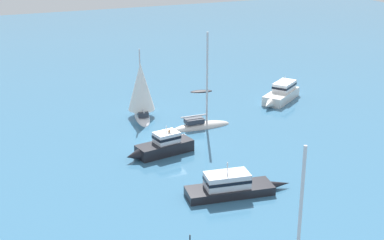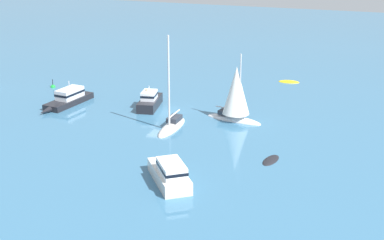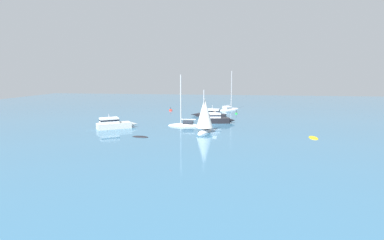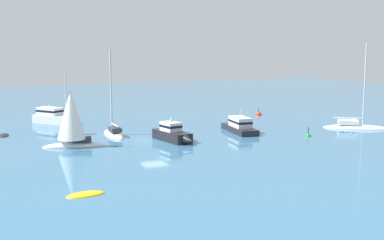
{
  "view_description": "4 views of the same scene",
  "coord_description": "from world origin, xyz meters",
  "px_view_note": "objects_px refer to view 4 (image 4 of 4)",
  "views": [
    {
      "loc": [
        15.69,
        42.2,
        18.71
      ],
      "look_at": [
        -1.86,
        0.71,
        2.34
      ],
      "focal_mm": 51.44,
      "sensor_mm": 36.0,
      "label": 1
    },
    {
      "loc": [
        -54.01,
        -22.22,
        19.11
      ],
      "look_at": [
        -4.03,
        -4.96,
        0.95
      ],
      "focal_mm": 54.7,
      "sensor_mm": 36.0,
      "label": 2
    },
    {
      "loc": [
        5.55,
        -59.36,
        9.54
      ],
      "look_at": [
        -2.51,
        -5.84,
        1.57
      ],
      "focal_mm": 30.25,
      "sensor_mm": 36.0,
      "label": 3
    },
    {
      "loc": [
        47.76,
        -17.58,
        9.49
      ],
      "look_at": [
        0.05,
        4.27,
        1.83
      ],
      "focal_mm": 47.37,
      "sensor_mm": 36.0,
      "label": 4
    }
  ],
  "objects_px": {
    "mooring_buoy": "(259,115)",
    "sailboat": "(355,127)",
    "motor_cruiser": "(239,126)",
    "channel_buoy": "(308,136)",
    "dinghy_1": "(86,195)",
    "sloop": "(72,120)",
    "dinghy": "(4,136)",
    "sailboat_1": "(113,134)",
    "cabin_cruiser": "(55,117)",
    "powerboat": "(173,134)"
  },
  "relations": [
    {
      "from": "cabin_cruiser",
      "to": "sailboat",
      "type": "distance_m",
      "value": 36.32
    },
    {
      "from": "motor_cruiser",
      "to": "channel_buoy",
      "type": "distance_m",
      "value": 7.63
    },
    {
      "from": "dinghy",
      "to": "mooring_buoy",
      "type": "distance_m",
      "value": 33.73
    },
    {
      "from": "mooring_buoy",
      "to": "motor_cruiser",
      "type": "bearing_deg",
      "value": -40.52
    },
    {
      "from": "powerboat",
      "to": "sloop",
      "type": "relative_size",
      "value": 0.85
    },
    {
      "from": "motor_cruiser",
      "to": "mooring_buoy",
      "type": "bearing_deg",
      "value": -32.67
    },
    {
      "from": "sailboat",
      "to": "channel_buoy",
      "type": "height_order",
      "value": "sailboat"
    },
    {
      "from": "dinghy",
      "to": "dinghy_1",
      "type": "bearing_deg",
      "value": -163.6
    },
    {
      "from": "motor_cruiser",
      "to": "channel_buoy",
      "type": "height_order",
      "value": "motor_cruiser"
    },
    {
      "from": "sailboat",
      "to": "dinghy_1",
      "type": "xyz_separation_m",
      "value": [
        13.56,
        -34.71,
        -0.15
      ]
    },
    {
      "from": "powerboat",
      "to": "channel_buoy",
      "type": "xyz_separation_m",
      "value": [
        3.4,
        14.16,
        -0.73
      ]
    },
    {
      "from": "channel_buoy",
      "to": "sloop",
      "type": "bearing_deg",
      "value": -101.21
    },
    {
      "from": "sailboat_1",
      "to": "dinghy_1",
      "type": "bearing_deg",
      "value": 160.53
    },
    {
      "from": "motor_cruiser",
      "to": "mooring_buoy",
      "type": "height_order",
      "value": "motor_cruiser"
    },
    {
      "from": "sailboat",
      "to": "motor_cruiser",
      "type": "distance_m",
      "value": 14.02
    },
    {
      "from": "cabin_cruiser",
      "to": "sloop",
      "type": "xyz_separation_m",
      "value": [
        15.76,
        -1.0,
        1.73
      ]
    },
    {
      "from": "dinghy",
      "to": "channel_buoy",
      "type": "distance_m",
      "value": 32.55
    },
    {
      "from": "sailboat",
      "to": "sailboat_1",
      "type": "relative_size",
      "value": 1.07
    },
    {
      "from": "powerboat",
      "to": "sailboat",
      "type": "height_order",
      "value": "sailboat"
    },
    {
      "from": "powerboat",
      "to": "mooring_buoy",
      "type": "distance_m",
      "value": 22.51
    },
    {
      "from": "channel_buoy",
      "to": "dinghy",
      "type": "bearing_deg",
      "value": -115.05
    },
    {
      "from": "sailboat_1",
      "to": "motor_cruiser",
      "type": "distance_m",
      "value": 13.91
    },
    {
      "from": "cabin_cruiser",
      "to": "mooring_buoy",
      "type": "height_order",
      "value": "cabin_cruiser"
    },
    {
      "from": "dinghy_1",
      "to": "sailboat_1",
      "type": "bearing_deg",
      "value": 64.55
    },
    {
      "from": "sailboat_1",
      "to": "sailboat",
      "type": "bearing_deg",
      "value": -103.54
    },
    {
      "from": "mooring_buoy",
      "to": "sailboat",
      "type": "bearing_deg",
      "value": 15.76
    },
    {
      "from": "dinghy",
      "to": "motor_cruiser",
      "type": "relative_size",
      "value": 0.34
    },
    {
      "from": "motor_cruiser",
      "to": "sailboat_1",
      "type": "bearing_deg",
      "value": 83.02
    },
    {
      "from": "sailboat",
      "to": "sloop",
      "type": "relative_size",
      "value": 1.42
    },
    {
      "from": "cabin_cruiser",
      "to": "sailboat",
      "type": "height_order",
      "value": "sailboat"
    },
    {
      "from": "dinghy_1",
      "to": "sailboat",
      "type": "bearing_deg",
      "value": 16.39
    },
    {
      "from": "channel_buoy",
      "to": "mooring_buoy",
      "type": "relative_size",
      "value": 0.97
    },
    {
      "from": "cabin_cruiser",
      "to": "channel_buoy",
      "type": "height_order",
      "value": "cabin_cruiser"
    },
    {
      "from": "dinghy",
      "to": "motor_cruiser",
      "type": "distance_m",
      "value": 25.57
    },
    {
      "from": "sloop",
      "to": "motor_cruiser",
      "type": "xyz_separation_m",
      "value": [
        -0.67,
        18.64,
        -1.85
      ]
    },
    {
      "from": "channel_buoy",
      "to": "mooring_buoy",
      "type": "xyz_separation_m",
      "value": [
        -16.5,
        4.13,
        -0.01
      ]
    },
    {
      "from": "cabin_cruiser",
      "to": "powerboat",
      "type": "bearing_deg",
      "value": -8.75
    },
    {
      "from": "sailboat",
      "to": "sailboat_1",
      "type": "bearing_deg",
      "value": -159.19
    },
    {
      "from": "cabin_cruiser",
      "to": "sailboat_1",
      "type": "distance_m",
      "value": 12.29
    },
    {
      "from": "cabin_cruiser",
      "to": "motor_cruiser",
      "type": "relative_size",
      "value": 0.83
    },
    {
      "from": "dinghy_1",
      "to": "cabin_cruiser",
      "type": "bearing_deg",
      "value": 78.84
    },
    {
      "from": "dinghy",
      "to": "dinghy_1",
      "type": "height_order",
      "value": "dinghy_1"
    },
    {
      "from": "sloop",
      "to": "dinghy_1",
      "type": "height_order",
      "value": "sloop"
    },
    {
      "from": "sailboat",
      "to": "motor_cruiser",
      "type": "height_order",
      "value": "sailboat"
    },
    {
      "from": "channel_buoy",
      "to": "dinghy_1",
      "type": "bearing_deg",
      "value": -66.33
    },
    {
      "from": "sloop",
      "to": "channel_buoy",
      "type": "distance_m",
      "value": 24.57
    },
    {
      "from": "sailboat",
      "to": "dinghy_1",
      "type": "bearing_deg",
      "value": -123.28
    },
    {
      "from": "sailboat",
      "to": "mooring_buoy",
      "type": "distance_m",
      "value": 15.11
    },
    {
      "from": "cabin_cruiser",
      "to": "dinghy_1",
      "type": "xyz_separation_m",
      "value": [
        32.12,
        -3.5,
        -0.81
      ]
    },
    {
      "from": "powerboat",
      "to": "motor_cruiser",
      "type": "height_order",
      "value": "motor_cruiser"
    }
  ]
}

